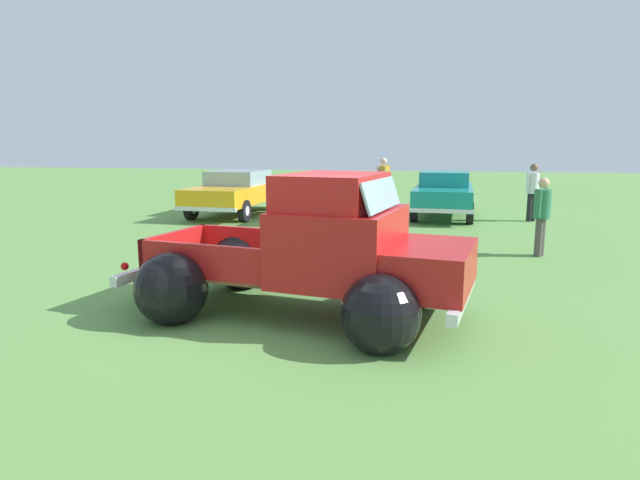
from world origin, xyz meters
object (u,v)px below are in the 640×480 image
show_car_0 (237,191)px  show_car_2 (444,192)px  spectator_0 (533,189)px  spectator_1 (383,180)px  show_car_1 (331,192)px  vintage_pickup_truck (321,261)px  lane_cone_0 (347,254)px  spectator_2 (542,212)px

show_car_0 → show_car_2: (6.64, 0.79, -0.00)m
spectator_0 → spectator_1: spectator_1 is taller
show_car_0 → show_car_1: same height
vintage_pickup_truck → spectator_0: (4.44, 10.08, 0.22)m
spectator_0 → lane_cone_0: spectator_0 is taller
show_car_1 → spectator_2: 7.32m
spectator_0 → spectator_2: spectator_0 is taller
show_car_1 → lane_cone_0: size_ratio=7.24×
spectator_0 → spectator_2: bearing=-47.5°
show_car_0 → spectator_2: 9.86m
spectator_1 → lane_cone_0: (0.11, -9.26, -0.74)m
show_car_0 → spectator_0: bearing=94.2°
spectator_0 → lane_cone_0: (-4.49, -7.38, -0.67)m
show_car_0 → spectator_2: (8.43, -5.11, 0.13)m
vintage_pickup_truck → lane_cone_0: (-0.05, 2.70, -0.45)m
lane_cone_0 → vintage_pickup_truck: bearing=-88.9°
vintage_pickup_truck → show_car_0: bearing=125.7°
show_car_2 → spectator_1: size_ratio=2.52×
spectator_0 → spectator_1: bearing=-151.5°
show_car_0 → show_car_2: 6.69m
lane_cone_0 → spectator_2: bearing=28.7°
vintage_pickup_truck → spectator_0: bearing=76.1°
spectator_0 → spectator_2: (-0.77, -5.34, -0.06)m
spectator_1 → spectator_2: bearing=168.2°
show_car_2 → spectator_2: size_ratio=2.83×
show_car_0 → lane_cone_0: 8.57m
show_car_0 → spectator_1: spectator_1 is taller
vintage_pickup_truck → spectator_0: size_ratio=2.84×
show_car_1 → spectator_1: size_ratio=2.50×
show_car_2 → show_car_1: bearing=-73.2°
show_car_1 → spectator_2: bearing=48.0°
vintage_pickup_truck → show_car_2: (1.88, 10.63, 0.02)m
spectator_1 → vintage_pickup_truck: bearing=141.0°
spectator_2 → spectator_0: bearing=-70.6°
spectator_0 → lane_cone_0: bearing=-70.7°
vintage_pickup_truck → show_car_1: bearing=109.2°
vintage_pickup_truck → spectator_2: bearing=62.1°
show_car_2 → spectator_2: (1.79, -5.89, 0.14)m
vintage_pickup_truck → show_car_0: (-4.76, 9.85, 0.03)m
show_car_0 → vintage_pickup_truck: bearing=28.6°
show_car_0 → lane_cone_0: bearing=36.1°
show_car_2 → spectator_0: (2.56, -0.55, 0.20)m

